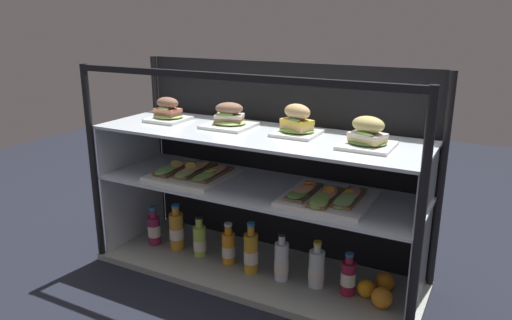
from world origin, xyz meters
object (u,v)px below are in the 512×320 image
(plated_roll_sandwich_near_left_corner, at_px, (229,118))
(juice_bottle_front_middle, at_px, (317,269))
(juice_bottle_back_left, at_px, (154,229))
(juice_bottle_front_left_end, at_px, (177,230))
(juice_bottle_back_right, at_px, (252,253))
(open_sandwich_tray_near_right_corner, at_px, (193,172))
(juice_bottle_front_right_end, at_px, (229,247))
(orange_fruit_beside_bottles, at_px, (382,298))
(plated_roll_sandwich_far_right, at_px, (368,135))
(orange_fruit_rolled_forward, at_px, (385,282))
(juice_bottle_near_post, at_px, (348,277))
(open_sandwich_tray_mid_left, at_px, (327,197))
(plated_roll_sandwich_near_right_corner, at_px, (297,123))
(plated_roll_sandwich_mid_right, at_px, (168,112))
(juice_bottle_tucked_behind, at_px, (200,240))
(orange_fruit_near_left_post, at_px, (366,288))
(juice_bottle_front_second, at_px, (281,261))

(plated_roll_sandwich_near_left_corner, relative_size, juice_bottle_front_middle, 1.01)
(juice_bottle_back_left, xyz_separation_m, juice_bottle_front_left_end, (0.13, 0.01, 0.02))
(juice_bottle_front_left_end, height_order, juice_bottle_back_right, juice_bottle_back_right)
(open_sandwich_tray_near_right_corner, bearing_deg, juice_bottle_front_right_end, -2.03)
(juice_bottle_back_left, bearing_deg, orange_fruit_beside_bottles, -0.81)
(juice_bottle_back_right, bearing_deg, juice_bottle_back_left, 178.31)
(plated_roll_sandwich_far_right, bearing_deg, juice_bottle_front_middle, -177.65)
(juice_bottle_back_right, bearing_deg, orange_fruit_rolled_forward, 12.69)
(juice_bottle_near_post, bearing_deg, plated_roll_sandwich_far_right, 7.48)
(plated_roll_sandwich_far_right, distance_m, open_sandwich_tray_mid_left, 0.30)
(juice_bottle_back_right, bearing_deg, plated_roll_sandwich_near_right_corner, 30.09)
(juice_bottle_front_right_end, relative_size, juice_bottle_back_right, 0.83)
(plated_roll_sandwich_near_left_corner, bearing_deg, plated_roll_sandwich_mid_right, -175.28)
(plated_roll_sandwich_mid_right, distance_m, juice_bottle_back_left, 0.59)
(open_sandwich_tray_mid_left, xyz_separation_m, juice_bottle_back_left, (-0.88, -0.01, -0.33))
(juice_bottle_front_right_end, height_order, juice_bottle_front_middle, juice_bottle_front_middle)
(juice_bottle_back_right, xyz_separation_m, juice_bottle_front_middle, (0.29, 0.03, -0.01))
(juice_bottle_front_middle, xyz_separation_m, orange_fruit_beside_bottles, (0.28, -0.03, -0.04))
(plated_roll_sandwich_mid_right, distance_m, juice_bottle_tucked_behind, 0.62)
(juice_bottle_near_post, bearing_deg, open_sandwich_tray_near_right_corner, 179.77)
(plated_roll_sandwich_mid_right, relative_size, orange_fruit_rolled_forward, 2.17)
(open_sandwich_tray_mid_left, xyz_separation_m, orange_fruit_near_left_post, (0.18, 0.02, -0.37))
(plated_roll_sandwich_near_left_corner, xyz_separation_m, juice_bottle_front_right_end, (0.02, -0.06, -0.59))
(juice_bottle_tucked_behind, height_order, juice_bottle_back_right, juice_bottle_back_right)
(juice_bottle_back_right, height_order, juice_bottle_front_second, juice_bottle_back_right)
(juice_bottle_back_left, distance_m, juice_bottle_tucked_behind, 0.27)
(plated_roll_sandwich_near_left_corner, height_order, juice_bottle_front_second, plated_roll_sandwich_near_left_corner)
(juice_bottle_front_second, bearing_deg, juice_bottle_front_right_end, 176.17)
(orange_fruit_near_left_post, bearing_deg, juice_bottle_front_middle, -174.33)
(plated_roll_sandwich_far_right, relative_size, juice_bottle_front_right_end, 0.99)
(juice_bottle_front_right_end, relative_size, juice_bottle_front_middle, 0.96)
(open_sandwich_tray_near_right_corner, xyz_separation_m, orange_fruit_beside_bottles, (0.90, -0.03, -0.37))
(juice_bottle_front_second, height_order, orange_fruit_beside_bottles, juice_bottle_front_second)
(juice_bottle_front_middle, bearing_deg, open_sandwich_tray_mid_left, -7.68)
(open_sandwich_tray_mid_left, height_order, orange_fruit_rolled_forward, open_sandwich_tray_mid_left)
(plated_roll_sandwich_far_right, distance_m, juice_bottle_front_middle, 0.61)
(plated_roll_sandwich_far_right, relative_size, orange_fruit_beside_bottles, 2.33)
(plated_roll_sandwich_near_left_corner, distance_m, orange_fruit_rolled_forward, 0.95)
(juice_bottle_front_left_end, bearing_deg, open_sandwich_tray_mid_left, -0.41)
(juice_bottle_front_second, distance_m, orange_fruit_rolled_forward, 0.43)
(juice_bottle_front_second, bearing_deg, juice_bottle_back_right, -176.72)
(juice_bottle_tucked_behind, relative_size, juice_bottle_back_right, 0.85)
(plated_roll_sandwich_near_right_corner, relative_size, juice_bottle_near_post, 0.97)
(juice_bottle_back_left, relative_size, orange_fruit_beside_bottles, 2.39)
(plated_roll_sandwich_near_left_corner, height_order, juice_bottle_front_middle, plated_roll_sandwich_near_left_corner)
(juice_bottle_back_right, relative_size, juice_bottle_near_post, 1.30)
(juice_bottle_back_left, xyz_separation_m, orange_fruit_rolled_forward, (1.12, 0.11, -0.04))
(juice_bottle_back_right, relative_size, juice_bottle_front_second, 1.09)
(juice_bottle_tucked_behind, bearing_deg, open_sandwich_tray_mid_left, -0.05)
(plated_roll_sandwich_mid_right, relative_size, plated_roll_sandwich_near_left_corner, 0.83)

